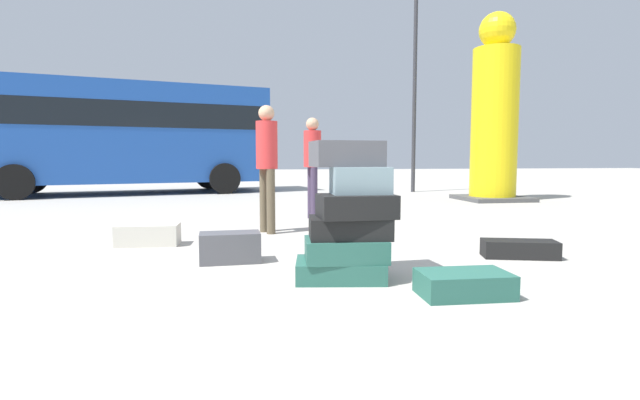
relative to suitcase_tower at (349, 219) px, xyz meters
The scene contains 11 objects.
ground_plane 0.76m from the suitcase_tower, 130.03° to the right, with size 80.00×80.00×0.00m, color #ADA89E.
suitcase_tower is the anchor object (origin of this frame).
suitcase_cream_white_trunk 2.85m from the suitcase_tower, 135.68° to the left, with size 0.72×0.33×0.25m, color beige.
suitcase_teal_right_side 1.08m from the suitcase_tower, 41.11° to the right, with size 0.68×0.41×0.19m, color #26594C.
suitcase_charcoal_behind_tower 1.38m from the suitcase_tower, 140.32° to the left, with size 0.60×0.32×0.30m, color #4C4C51.
suitcase_black_left_side 2.11m from the suitcase_tower, 15.72° to the left, with size 0.75×0.30×0.18m, color black.
person_bearded_onlooker 4.14m from the suitcase_tower, 85.46° to the left, with size 0.30×0.34×1.73m.
person_tourist_with_camera 2.80m from the suitcase_tower, 101.25° to the left, with size 0.30×0.32×1.78m.
yellow_dummy_statue 8.87m from the suitcase_tower, 52.57° to the left, with size 1.56×1.56×4.57m.
parked_bus 11.69m from the suitcase_tower, 111.06° to the left, with size 8.45×4.33×3.15m.
lamp_post 11.57m from the suitcase_tower, 66.27° to the left, with size 0.36×0.36×6.30m.
Camera 1 is at (-0.58, -3.53, 1.05)m, focal length 26.64 mm.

